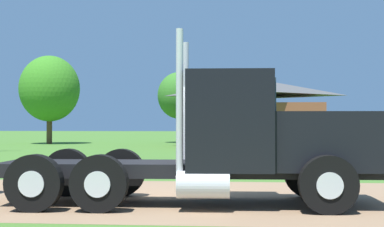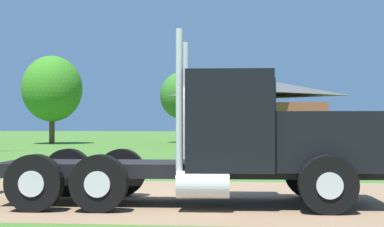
# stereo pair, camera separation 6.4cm
# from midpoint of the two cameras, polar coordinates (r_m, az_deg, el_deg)

# --- Properties ---
(ground_plane) EXTENTS (200.00, 200.00, 0.00)m
(ground_plane) POSITION_cam_midpoint_polar(r_m,az_deg,el_deg) (12.80, 0.61, -8.53)
(ground_plane) COLOR #426E28
(dirt_track) EXTENTS (120.00, 6.95, 0.01)m
(dirt_track) POSITION_cam_midpoint_polar(r_m,az_deg,el_deg) (12.80, 0.61, -8.52)
(dirt_track) COLOR #8D6D50
(dirt_track) RESTS_ON ground_plane
(truck_foreground_white) EXTENTS (7.92, 2.92, 3.50)m
(truck_foreground_white) POSITION_cam_midpoint_polar(r_m,az_deg,el_deg) (11.68, 4.66, -2.93)
(truck_foreground_white) COLOR black
(truck_foreground_white) RESTS_ON ground_plane
(shed_building) EXTENTS (9.41, 8.46, 4.85)m
(shed_building) POSITION_cam_midpoint_polar(r_m,az_deg,el_deg) (40.48, 6.33, -0.01)
(shed_building) COLOR brown
(shed_building) RESTS_ON ground_plane
(tree_left) EXTENTS (4.82, 4.82, 7.09)m
(tree_left) POSITION_cam_midpoint_polar(r_m,az_deg,el_deg) (46.69, -14.27, 2.45)
(tree_left) COLOR #513823
(tree_left) RESTS_ON ground_plane
(tree_mid) EXTENTS (3.59, 3.59, 5.98)m
(tree_mid) POSITION_cam_midpoint_polar(r_m,az_deg,el_deg) (47.66, -1.39, 1.81)
(tree_mid) COLOR #513823
(tree_mid) RESTS_ON ground_plane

